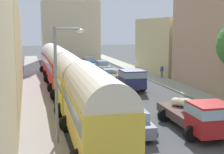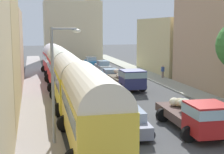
# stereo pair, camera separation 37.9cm
# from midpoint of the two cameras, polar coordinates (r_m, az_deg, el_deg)

# --- Properties ---
(ground_plane) EXTENTS (154.00, 154.00, 0.00)m
(ground_plane) POSITION_cam_midpoint_polar(r_m,az_deg,el_deg) (38.37, -1.93, -0.79)
(ground_plane) COLOR #464748
(sidewalk_left) EXTENTS (2.50, 70.00, 0.14)m
(sidewalk_left) POSITION_cam_midpoint_polar(r_m,az_deg,el_deg) (37.58, -12.81, -1.10)
(sidewalk_left) COLOR #9B9290
(sidewalk_left) RESTS_ON ground
(sidewalk_right) EXTENTS (2.50, 70.00, 0.14)m
(sidewalk_right) POSITION_cam_midpoint_polar(r_m,az_deg,el_deg) (40.44, 8.18, -0.29)
(sidewalk_right) COLOR #AAAA9A
(sidewalk_right) RESTS_ON ground
(building_left_2) EXTENTS (4.22, 12.16, 8.05)m
(building_left_2) POSITION_cam_midpoint_polar(r_m,az_deg,el_deg) (36.81, -18.26, 4.69)
(building_left_2) COLOR tan
(building_left_2) RESTS_ON ground
(building_right_3) EXTENTS (5.74, 12.71, 7.43)m
(building_right_3) POSITION_cam_midpoint_polar(r_m,az_deg,el_deg) (47.10, 10.26, 5.38)
(building_right_3) COLOR #D5C588
(building_right_3) RESTS_ON ground
(distant_church) EXTENTS (10.32, 6.25, 18.98)m
(distant_church) POSITION_cam_midpoint_polar(r_m,az_deg,el_deg) (62.32, -6.67, 8.84)
(distant_church) COLOR beige
(distant_church) RESTS_ON ground
(parked_bus_0) EXTENTS (3.49, 9.21, 4.16)m
(parked_bus_0) POSITION_cam_midpoint_polar(r_m,az_deg,el_deg) (17.31, -3.01, -4.75)
(parked_bus_0) COLOR yellow
(parked_bus_0) RESTS_ON ground
(parked_bus_1) EXTENTS (3.28, 8.86, 4.06)m
(parked_bus_1) POSITION_cam_midpoint_polar(r_m,az_deg,el_deg) (26.06, -6.69, -0.33)
(parked_bus_1) COLOR gold
(parked_bus_1) RESTS_ON ground
(parked_bus_2) EXTENTS (3.28, 9.58, 4.09)m
(parked_bus_2) POSITION_cam_midpoint_polar(r_m,az_deg,el_deg) (34.93, -8.51, 1.94)
(parked_bus_2) COLOR red
(parked_bus_2) RESTS_ON ground
(parked_bus_3) EXTENTS (3.53, 8.25, 4.01)m
(parked_bus_3) POSITION_cam_midpoint_polar(r_m,az_deg,el_deg) (43.86, -9.59, 3.19)
(parked_bus_3) COLOR red
(parked_bus_3) RESTS_ON ground
(cargo_truck_0) EXTENTS (3.08, 6.86, 2.15)m
(cargo_truck_0) POSITION_cam_midpoint_polar(r_m,az_deg,el_deg) (20.31, 14.76, -6.29)
(cargo_truck_0) COLOR #B11D1E
(cargo_truck_0) RESTS_ON ground
(cargo_truck_1) EXTENTS (3.11, 7.29, 2.18)m
(cargo_truck_1) POSITION_cam_midpoint_polar(r_m,az_deg,el_deg) (33.24, 3.06, -0.23)
(cargo_truck_1) COLOR navy
(cargo_truck_1) RESTS_ON ground
(car_0) EXTENTS (2.50, 3.77, 1.43)m
(car_0) POSITION_cam_midpoint_polar(r_m,az_deg,el_deg) (38.73, 0.01, 0.39)
(car_0) COLOR #448DC0
(car_0) RESTS_ON ground
(car_1) EXTENTS (2.14, 4.24, 1.71)m
(car_1) POSITION_cam_midpoint_polar(r_m,az_deg,el_deg) (45.41, -1.35, 1.76)
(car_1) COLOR silver
(car_1) RESTS_ON ground
(car_2) EXTENTS (2.43, 4.27, 1.54)m
(car_2) POSITION_cam_midpoint_polar(r_m,az_deg,el_deg) (53.21, -3.44, 2.68)
(car_2) COLOR #3389CD
(car_2) RESTS_ON ground
(car_3) EXTENTS (2.41, 4.40, 1.48)m
(car_3) POSITION_cam_midpoint_polar(r_m,az_deg,el_deg) (19.80, 3.75, -7.65)
(car_3) COLOR gray
(car_3) RESTS_ON ground
(car_4) EXTENTS (2.28, 3.80, 1.39)m
(car_4) POSITION_cam_midpoint_polar(r_m,az_deg,el_deg) (28.47, -1.33, -2.66)
(car_4) COLOR #25232E
(car_4) RESTS_ON ground
(car_5) EXTENTS (2.46, 4.06, 1.57)m
(car_5) POSITION_cam_midpoint_polar(r_m,az_deg,el_deg) (48.86, -6.64, 2.13)
(car_5) COLOR silver
(car_5) RESTS_ON ground
(pedestrian_1) EXTENTS (0.44, 0.44, 1.67)m
(pedestrian_1) POSITION_cam_midpoint_polar(r_m,az_deg,el_deg) (40.68, 9.01, 0.98)
(pedestrian_1) COLOR #7F6B60
(pedestrian_1) RESTS_ON ground
(streetlamp_near) EXTENTS (1.60, 0.28, 6.29)m
(streetlamp_near) POSITION_cam_midpoint_polar(r_m,az_deg,el_deg) (17.44, -8.90, 0.14)
(streetlamp_near) COLOR gray
(streetlamp_near) RESTS_ON ground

